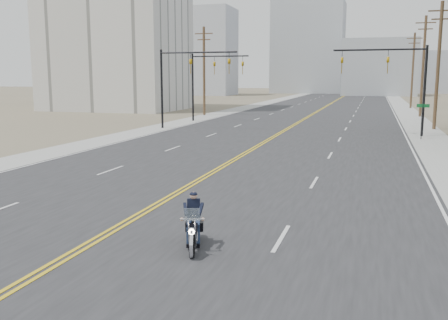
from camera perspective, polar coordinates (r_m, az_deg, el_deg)
ground_plane at (r=12.95m, az=-19.83°, el=-11.84°), size 400.00×400.00×0.00m
road at (r=80.07m, az=11.53°, el=5.98°), size 20.00×200.00×0.01m
sidewalk_left at (r=81.94m, az=3.46°, el=6.23°), size 3.00×200.00×0.01m
sidewalk_right at (r=79.84m, az=19.81°, el=5.61°), size 3.00×200.00×0.01m
traffic_mast_left at (r=44.71m, az=-4.75°, el=9.87°), size 7.10×0.26×7.00m
traffic_mast_right at (r=41.63m, az=19.24°, el=9.42°), size 7.10×0.26×7.00m
traffic_mast_far at (r=52.34m, az=-1.84°, el=9.76°), size 6.10×0.26×7.00m
street_sign at (r=39.85m, az=21.74°, el=4.78°), size 0.90×0.06×2.62m
utility_pole_c at (r=47.89m, az=23.29°, el=10.07°), size 2.20×0.30×11.00m
utility_pole_d at (r=62.83m, az=21.80°, el=10.06°), size 2.20×0.30×11.50m
utility_pole_e at (r=79.77m, az=20.77°, el=9.67°), size 2.20×0.30×11.00m
utility_pole_left at (r=60.94m, az=-2.30°, el=10.28°), size 2.20×0.30×10.50m
apartment_block at (r=74.39m, az=-12.37°, el=17.29°), size 18.00×14.00×30.00m
haze_bldg_a at (r=131.77m, az=-2.04°, el=12.23°), size 14.00×12.00×22.00m
haze_bldg_b at (r=134.62m, az=17.32°, el=10.05°), size 18.00×14.00×14.00m
haze_bldg_d at (r=151.09m, az=9.62°, el=12.51°), size 20.00×15.00×26.00m
haze_bldg_e at (r=160.58m, az=23.40°, el=9.19°), size 14.00×14.00×12.00m
haze_bldg_f at (r=150.98m, az=-5.66°, el=10.70°), size 12.00×12.00×16.00m
motorcyclist at (r=13.50m, az=-3.54°, el=-7.02°), size 1.36×2.09×1.51m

